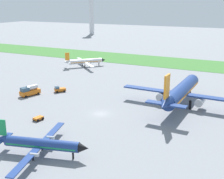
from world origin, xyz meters
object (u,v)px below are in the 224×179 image
(pushback_tug_near_gate, at_px, (60,89))
(baggage_cart_by_runway, at_px, (38,118))
(control_tower, at_px, (92,9))
(airplane_foreground_turboprop, at_px, (40,144))
(airplane_taxiing_turboprop, at_px, (85,61))
(fuel_truck_midfield, at_px, (30,91))
(airplane_midfield_jet, at_px, (181,92))

(pushback_tug_near_gate, xyz_separation_m, baggage_cart_by_runway, (10.00, -23.03, -0.34))
(pushback_tug_near_gate, height_order, control_tower, control_tower)
(airplane_foreground_turboprop, xyz_separation_m, pushback_tug_near_gate, (-22.33, 37.22, -1.62))
(airplane_taxiing_turboprop, xyz_separation_m, pushback_tug_near_gate, (13.45, -38.55, -1.69))
(airplane_foreground_turboprop, xyz_separation_m, fuel_truck_midfield, (-28.62, 29.77, -0.95))
(airplane_foreground_turboprop, distance_m, fuel_truck_midfield, 41.31)
(airplane_foreground_turboprop, relative_size, airplane_midfield_jet, 0.65)
(pushback_tug_near_gate, relative_size, fuel_truck_midfield, 0.57)
(fuel_truck_midfield, distance_m, control_tower, 191.74)
(airplane_foreground_turboprop, xyz_separation_m, baggage_cart_by_runway, (-12.33, 14.19, -1.96))
(baggage_cart_by_runway, bearing_deg, pushback_tug_near_gate, -146.98)
(fuel_truck_midfield, height_order, control_tower, control_tower)
(pushback_tug_near_gate, bearing_deg, fuel_truck_midfield, -1.47)
(fuel_truck_midfield, xyz_separation_m, baggage_cart_by_runway, (16.29, -15.58, -1.01))
(airplane_foreground_turboprop, xyz_separation_m, airplane_midfield_jet, (17.50, 40.79, 1.92))
(control_tower, bearing_deg, airplane_midfield_jet, -52.90)
(airplane_foreground_turboprop, bearing_deg, fuel_truck_midfield, 119.26)
(airplane_midfield_jet, distance_m, control_tower, 205.41)
(airplane_midfield_jet, bearing_deg, baggage_cart_by_runway, 133.01)
(airplane_midfield_jet, distance_m, fuel_truck_midfield, 47.51)
(airplane_midfield_jet, height_order, fuel_truck_midfield, airplane_midfield_jet)
(airplane_taxiing_turboprop, bearing_deg, pushback_tug_near_gate, -118.76)
(fuel_truck_midfield, distance_m, baggage_cart_by_runway, 22.57)
(airplane_taxiing_turboprop, height_order, fuel_truck_midfield, airplane_taxiing_turboprop)
(airplane_foreground_turboprop, relative_size, fuel_truck_midfield, 3.28)
(baggage_cart_by_runway, relative_size, control_tower, 0.07)
(airplane_taxiing_turboprop, bearing_deg, airplane_midfield_jet, -81.27)
(airplane_foreground_turboprop, height_order, control_tower, control_tower)
(airplane_midfield_jet, relative_size, control_tower, 0.92)
(airplane_taxiing_turboprop, height_order, baggage_cart_by_runway, airplane_taxiing_turboprop)
(fuel_truck_midfield, bearing_deg, control_tower, -138.93)
(pushback_tug_near_gate, xyz_separation_m, control_tower, (-83.59, 166.79, 21.43))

